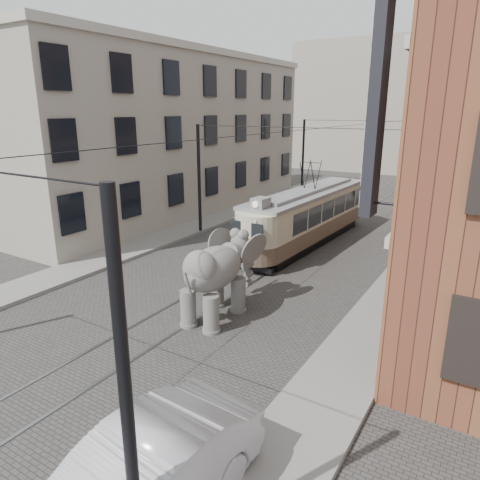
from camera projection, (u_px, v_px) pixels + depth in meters
The scene contains 9 objects.
ground at pixel (224, 288), 17.35m from camera, with size 120.00×120.00×0.00m, color #3D3A38.
tram_rails at pixel (224, 288), 17.35m from camera, with size 1.54×80.00×0.02m, color slate, non-canonical shape.
sidewalk_right at pixel (377, 323), 14.31m from camera, with size 2.00×60.00×0.15m, color slate.
sidewalk_left at pixel (109, 258), 20.61m from camera, with size 2.00×60.00×0.15m, color slate.
stucco_building at pixel (170, 137), 29.62m from camera, with size 7.00×24.00×10.00m, color gray.
distant_block at pixel (427, 107), 47.96m from camera, with size 28.00×10.00×14.00m, color gray.
catenary at pixel (279, 193), 20.67m from camera, with size 11.00×30.20×6.00m, color black, non-canonical shape.
tram at pixel (309, 203), 22.59m from camera, with size 2.21×10.72×4.25m, color #BDBA99, non-canonical shape.
elephant at pixel (214, 280), 14.47m from camera, with size 2.47×4.48×2.74m, color #5D5A56, non-canonical shape.
Camera 1 is at (9.00, -13.35, 6.77)m, focal length 32.92 mm.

